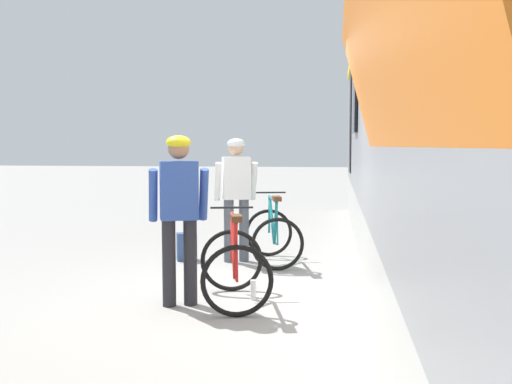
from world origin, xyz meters
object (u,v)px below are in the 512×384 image
object	(u,v)px
bicycle_near_red	(234,266)
water_bottle_near_the_bikes	(253,290)
cyclist_far_in_white	(236,188)
bicycle_far_teal	(273,235)
backpack_on_platform	(187,247)
cyclist_near_in_blue	(179,204)

from	to	relation	value
bicycle_near_red	water_bottle_near_the_bikes	xyz separation A→B (m)	(0.18, 0.17, -0.29)
cyclist_far_in_white	water_bottle_near_the_bikes	world-z (taller)	cyclist_far_in_white
cyclist_far_in_white	bicycle_far_teal	size ratio (longest dim) A/B	1.47
bicycle_far_teal	backpack_on_platform	world-z (taller)	bicycle_far_teal
bicycle_far_teal	backpack_on_platform	size ratio (longest dim) A/B	3.00
bicycle_near_red	backpack_on_platform	world-z (taller)	bicycle_near_red
cyclist_near_in_blue	water_bottle_near_the_bikes	size ratio (longest dim) A/B	8.21
cyclist_near_in_blue	backpack_on_platform	bearing A→B (deg)	102.94
cyclist_near_in_blue	bicycle_near_red	bearing A→B (deg)	15.36
cyclist_far_in_white	bicycle_near_red	xyz separation A→B (m)	(0.36, -2.20, -0.65)
cyclist_near_in_blue	bicycle_far_teal	bearing A→B (deg)	72.62
water_bottle_near_the_bikes	cyclist_far_in_white	bearing A→B (deg)	104.75
bicycle_far_teal	water_bottle_near_the_bikes	distance (m)	2.01
cyclist_near_in_blue	cyclist_far_in_white	world-z (taller)	same
cyclist_near_in_blue	cyclist_far_in_white	size ratio (longest dim) A/B	1.00
bicycle_near_red	cyclist_near_in_blue	bearing A→B (deg)	-164.64
backpack_on_platform	bicycle_near_red	bearing A→B (deg)	-84.49
cyclist_far_in_white	backpack_on_platform	size ratio (longest dim) A/B	4.40
cyclist_near_in_blue	bicycle_far_teal	size ratio (longest dim) A/B	1.47
cyclist_far_in_white	bicycle_near_red	size ratio (longest dim) A/B	1.46
bicycle_far_teal	water_bottle_near_the_bikes	xyz separation A→B (m)	(0.00, -1.99, -0.29)
cyclist_far_in_white	water_bottle_near_the_bikes	size ratio (longest dim) A/B	8.21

